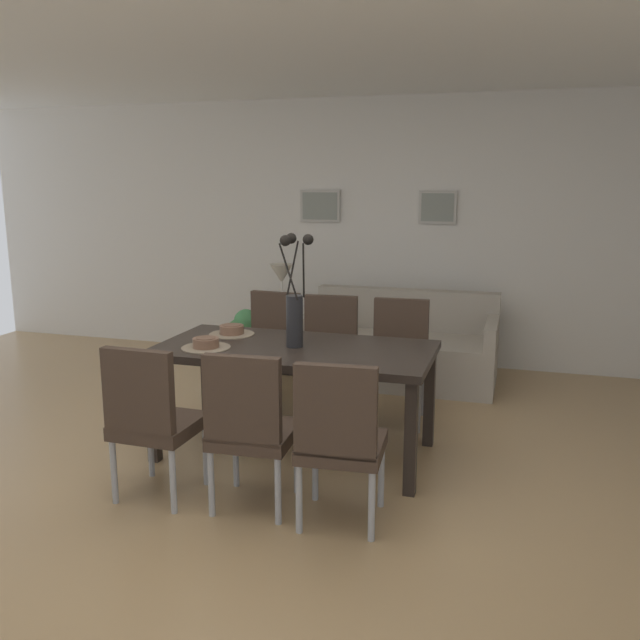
% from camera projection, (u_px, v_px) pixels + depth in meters
% --- Properties ---
extents(ground_plane, '(9.00, 9.00, 0.00)m').
position_uv_depth(ground_plane, '(263.00, 495.00, 3.95)').
color(ground_plane, tan).
extents(back_wall_panel, '(9.00, 0.10, 2.60)m').
position_uv_depth(back_wall_panel, '(380.00, 232.00, 6.73)').
color(back_wall_panel, silver).
rests_on(back_wall_panel, ground).
extents(ceiling_panel, '(9.00, 7.20, 0.08)m').
position_uv_depth(ceiling_panel, '(281.00, 29.00, 3.78)').
color(ceiling_panel, white).
extents(dining_table, '(1.80, 0.91, 0.74)m').
position_uv_depth(dining_table, '(295.00, 358.00, 4.43)').
color(dining_table, black).
rests_on(dining_table, ground).
extents(dining_chair_near_left, '(0.45, 0.45, 0.92)m').
position_uv_depth(dining_chair_near_left, '(151.00, 415.00, 3.79)').
color(dining_chair_near_left, '#3D2D23').
rests_on(dining_chair_near_left, ground).
extents(dining_chair_near_right, '(0.47, 0.47, 0.92)m').
position_uv_depth(dining_chair_near_right, '(270.00, 344.00, 5.43)').
color(dining_chair_near_right, '#3D2D23').
rests_on(dining_chair_near_right, ground).
extents(dining_chair_far_left, '(0.46, 0.46, 0.92)m').
position_uv_depth(dining_chair_far_left, '(250.00, 424.00, 3.66)').
color(dining_chair_far_left, '#3D2D23').
rests_on(dining_chair_far_left, ground).
extents(dining_chair_far_right, '(0.47, 0.47, 0.92)m').
position_uv_depth(dining_chair_far_right, '(328.00, 349.00, 5.26)').
color(dining_chair_far_right, '#3D2D23').
rests_on(dining_chair_far_right, ground).
extents(dining_chair_mid_left, '(0.47, 0.47, 0.92)m').
position_uv_depth(dining_chair_mid_left, '(339.00, 436.00, 3.49)').
color(dining_chair_mid_left, '#3D2D23').
rests_on(dining_chair_mid_left, ground).
extents(dining_chair_mid_right, '(0.46, 0.46, 0.92)m').
position_uv_depth(dining_chair_mid_right, '(398.00, 354.00, 5.11)').
color(dining_chair_mid_right, '#3D2D23').
rests_on(dining_chair_mid_right, ground).
extents(centerpiece_vase, '(0.21, 0.23, 0.73)m').
position_uv_depth(centerpiece_vase, '(295.00, 304.00, 4.35)').
color(centerpiece_vase, '#232326').
rests_on(centerpiece_vase, dining_table).
extents(placemat_near_left, '(0.32, 0.32, 0.01)m').
position_uv_depth(placemat_near_left, '(206.00, 348.00, 4.37)').
color(placemat_near_left, '#7F705B').
rests_on(placemat_near_left, dining_table).
extents(bowl_near_left, '(0.17, 0.17, 0.07)m').
position_uv_depth(bowl_near_left, '(206.00, 342.00, 4.36)').
color(bowl_near_left, brown).
rests_on(bowl_near_left, dining_table).
extents(placemat_near_right, '(0.32, 0.32, 0.01)m').
position_uv_depth(placemat_near_right, '(232.00, 334.00, 4.76)').
color(placemat_near_right, '#7F705B').
rests_on(placemat_near_right, dining_table).
extents(bowl_near_right, '(0.17, 0.17, 0.07)m').
position_uv_depth(bowl_near_right, '(232.00, 329.00, 4.75)').
color(bowl_near_right, brown).
rests_on(bowl_near_right, dining_table).
extents(sofa, '(1.71, 0.84, 0.80)m').
position_uv_depth(sofa, '(401.00, 350.00, 6.16)').
color(sofa, '#A89E8E').
rests_on(sofa, ground).
extents(side_table, '(0.36, 0.36, 0.52)m').
position_uv_depth(side_table, '(282.00, 343.00, 6.50)').
color(side_table, black).
rests_on(side_table, ground).
extents(table_lamp, '(0.22, 0.22, 0.51)m').
position_uv_depth(table_lamp, '(282.00, 279.00, 6.37)').
color(table_lamp, beige).
rests_on(table_lamp, side_table).
extents(framed_picture_left, '(0.41, 0.03, 0.32)m').
position_uv_depth(framed_picture_left, '(320.00, 206.00, 6.78)').
color(framed_picture_left, '#B2ADA3').
extents(framed_picture_center, '(0.36, 0.03, 0.32)m').
position_uv_depth(framed_picture_center, '(438.00, 207.00, 6.45)').
color(framed_picture_center, '#B2ADA3').
extents(potted_plant, '(0.36, 0.36, 0.67)m').
position_uv_depth(potted_plant, '(243.00, 341.00, 6.14)').
color(potted_plant, silver).
rests_on(potted_plant, ground).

